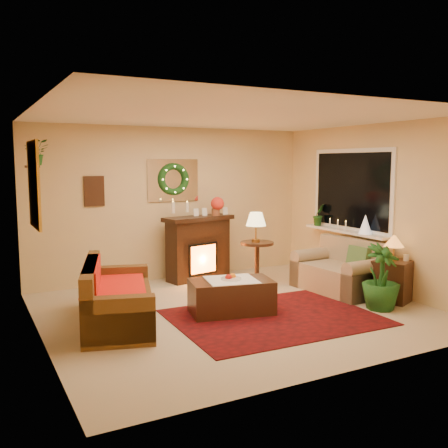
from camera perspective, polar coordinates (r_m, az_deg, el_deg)
name	(u,v)px	position (r m, az deg, el deg)	size (l,w,h in m)	color
floor	(236,311)	(6.88, 1.37, -9.86)	(5.00, 5.00, 0.00)	beige
ceiling	(237,116)	(6.61, 1.44, 12.23)	(5.00, 5.00, 0.00)	white
wall_back	(173,204)	(8.65, -5.85, 2.35)	(5.00, 5.00, 0.00)	#EFD88C
wall_front	(353,238)	(4.80, 14.57, -1.58)	(5.00, 5.00, 0.00)	#EFD88C
wall_left	(37,227)	(5.84, -20.57, -0.30)	(4.50, 4.50, 0.00)	#EFD88C
wall_right	(376,208)	(8.13, 17.01, 1.78)	(4.50, 4.50, 0.00)	#EFD88C
area_rug	(274,317)	(6.61, 5.77, -10.56)	(2.58, 1.93, 0.01)	#400801
sofa	(119,290)	(6.39, -11.96, -7.35)	(0.80, 1.82, 0.78)	#4D311E
red_throw	(114,285)	(6.54, -12.49, -6.81)	(0.77, 1.25, 0.02)	red
fireplace	(198,248)	(8.58, -2.96, -2.72)	(1.12, 0.35, 1.02)	black
poinsettia	(217,204)	(8.59, -0.76, 2.35)	(0.23, 0.23, 0.23)	red
mantel_candle_a	(173,208)	(8.31, -5.85, 1.88)	(0.06, 0.06, 0.19)	white
mantel_candle_b	(187,207)	(8.37, -4.23, 1.93)	(0.06, 0.06, 0.17)	white
mantel_mirror	(173,180)	(8.61, -5.84, 4.99)	(0.92, 0.02, 0.72)	white
wreath	(174,179)	(8.57, -5.74, 5.12)	(0.55, 0.55, 0.11)	#194719
wall_art	(94,191)	(8.21, -14.62, 3.66)	(0.32, 0.03, 0.48)	#381E11
gold_mirror	(34,185)	(6.11, -20.92, 4.23)	(0.03, 0.84, 1.00)	gold
hanging_plant	(37,165)	(6.86, -20.58, 6.33)	(0.33, 0.28, 0.36)	#194719
loveseat	(338,265)	(7.97, 12.92, -4.59)	(0.80, 1.39, 0.80)	tan
window_frame	(352,190)	(8.50, 14.39, 3.77)	(0.03, 1.86, 1.36)	white
window_glass	(351,190)	(8.49, 14.31, 3.77)	(0.02, 1.70, 1.22)	black
window_sill	(346,231)	(8.50, 13.72, -0.82)	(0.22, 1.86, 0.04)	white
mini_tree	(365,224)	(8.11, 15.85, -0.04)	(0.20, 0.20, 0.30)	white
sill_plant	(319,215)	(8.99, 10.78, 1.06)	(0.27, 0.22, 0.50)	#25502C
side_table_round	(257,265)	(8.26, 3.79, -4.69)	(0.55, 0.55, 0.71)	#3D1D0C
lamp_cream	(256,232)	(8.15, 3.67, -0.89)	(0.33, 0.33, 0.50)	#F4E296
end_table_square	(393,282)	(7.69, 18.71, -6.35)	(0.48, 0.48, 0.60)	black
lamp_tiffany	(394,250)	(7.59, 18.82, -2.87)	(0.28, 0.28, 0.42)	orange
coffee_table	(231,298)	(6.70, 0.84, -8.46)	(1.08, 0.59, 0.45)	black
fruit_bowl	(231,280)	(6.65, 0.82, -6.44)	(0.27, 0.27, 0.06)	white
floor_palm	(381,277)	(7.16, 17.53, -5.80)	(1.51, 1.51, 2.70)	#1F4019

